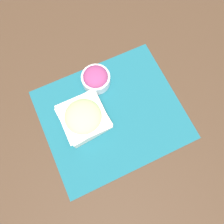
{
  "coord_description": "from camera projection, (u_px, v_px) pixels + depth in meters",
  "views": [
    {
      "loc": [
        0.11,
        0.23,
        0.86
      ],
      "look_at": [
        0.0,
        0.0,
        0.03
      ],
      "focal_mm": 35.0,
      "sensor_mm": 36.0,
      "label": 1
    }
  ],
  "objects": [
    {
      "name": "ground_plane",
      "position": [
        112.0,
        114.0,
        0.89
      ],
      "size": [
        3.0,
        3.0,
        0.0
      ],
      "primitive_type": "plane",
      "color": "#422D1E"
    },
    {
      "name": "cucumber_bowl",
      "position": [
        84.0,
        118.0,
        0.84
      ],
      "size": [
        0.18,
        0.18,
        0.09
      ],
      "color": "silver",
      "rests_on": "placemat"
    },
    {
      "name": "placemat",
      "position": [
        112.0,
        114.0,
        0.89
      ],
      "size": [
        0.56,
        0.48,
        0.0
      ],
      "color": "#195B6B",
      "rests_on": "ground_plane"
    },
    {
      "name": "onion_bowl",
      "position": [
        96.0,
        78.0,
        0.9
      ],
      "size": [
        0.12,
        0.12,
        0.08
      ],
      "color": "silver",
      "rests_on": "placemat"
    }
  ]
}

